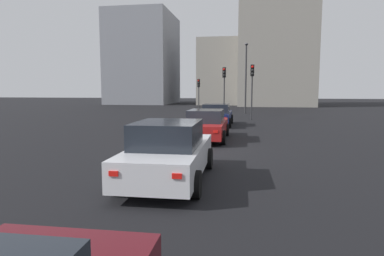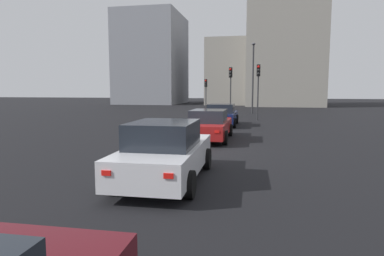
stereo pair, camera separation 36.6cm
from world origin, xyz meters
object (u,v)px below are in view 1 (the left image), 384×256
car_navy_lead (217,115)px  traffic_light_far_left (224,81)px  street_lamp_kerbside (246,72)px  traffic_light_near_right (199,88)px  traffic_light_near_left (252,81)px  car_red_second (206,125)px  car_white_third (169,152)px

car_navy_lead → traffic_light_far_left: bearing=0.1°
traffic_light_far_left → street_lamp_kerbside: bearing=163.4°
car_navy_lead → traffic_light_near_right: 16.46m
car_navy_lead → street_lamp_kerbside: (11.89, -1.86, 3.46)m
traffic_light_near_left → traffic_light_far_left: bearing=-145.8°
car_navy_lead → street_lamp_kerbside: bearing=-9.1°
car_red_second → car_navy_lead: bearing=0.7°
traffic_light_far_left → traffic_light_near_right: bearing=-150.1°
car_white_third → street_lamp_kerbside: bearing=-4.9°
car_red_second → car_white_third: size_ratio=1.01×
car_navy_lead → traffic_light_near_right: (15.96, 3.55, 1.91)m
car_navy_lead → car_red_second: 6.63m
traffic_light_near_right → traffic_light_far_left: (-8.36, -3.52, 0.52)m
street_lamp_kerbside → car_navy_lead: bearing=171.1°
car_red_second → car_white_third: bearing=179.1°
car_white_third → traffic_light_near_right: size_ratio=1.28×
car_navy_lead → traffic_light_near_right: size_ratio=1.24×
traffic_light_far_left → car_red_second: bearing=7.7°
traffic_light_near_left → street_lamp_kerbside: bearing=-178.9°
car_navy_lead → car_red_second: bearing=-179.2°
car_white_third → street_lamp_kerbside: 26.30m
traffic_light_near_left → street_lamp_kerbside: street_lamp_kerbside is taller
car_navy_lead → traffic_light_near_left: bearing=-28.7°
traffic_light_near_right → traffic_light_far_left: 9.09m
car_white_third → traffic_light_near_left: (18.53, -2.37, 2.37)m
traffic_light_near_left → traffic_light_near_right: size_ratio=1.20×
car_navy_lead → traffic_light_near_right: traffic_light_near_right is taller
car_red_second → traffic_light_near_right: bearing=9.0°
car_red_second → traffic_light_far_left: size_ratio=1.07×
car_white_third → traffic_light_far_left: size_ratio=1.06×
street_lamp_kerbside → traffic_light_near_left: bearing=-175.9°
traffic_light_far_left → street_lamp_kerbside: 4.80m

